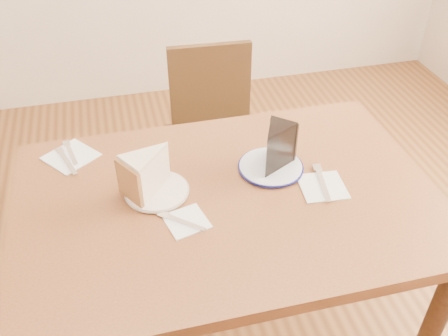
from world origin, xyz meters
TOP-DOWN VIEW (x-y plane):
  - table at (0.00, 0.00)m, footprint 1.20×0.80m
  - chair_far at (0.13, 0.69)m, footprint 0.43×0.43m
  - plate_cream at (-0.19, 0.06)m, footprint 0.18×0.18m
  - plate_navy at (0.16, 0.09)m, footprint 0.19×0.19m
  - carrot_cake at (-0.20, 0.07)m, footprint 0.17×0.15m
  - chocolate_cake at (0.16, 0.08)m, footprint 0.14×0.15m
  - napkin_cream at (-0.13, -0.08)m, footprint 0.13×0.13m
  - napkin_navy at (0.28, -0.03)m, footprint 0.14×0.14m
  - napkin_spare at (-0.43, 0.30)m, footprint 0.19×0.19m
  - fork_cream at (-0.15, -0.08)m, footprint 0.11×0.10m
  - knife_navy at (0.28, -0.02)m, footprint 0.05×0.17m
  - fork_spare at (-0.43, 0.31)m, footprint 0.05×0.14m
  - knife_spare at (-0.44, 0.27)m, footprint 0.07×0.16m

SIDE VIEW (x-z plane):
  - chair_far at x=0.13m, z-range 0.05..0.88m
  - table at x=0.00m, z-range 0.28..1.03m
  - napkin_cream at x=-0.13m, z-range 0.75..0.75m
  - napkin_navy at x=0.28m, z-range 0.75..0.75m
  - napkin_spare at x=-0.43m, z-range 0.75..0.75m
  - plate_cream at x=-0.19m, z-range 0.75..0.76m
  - plate_navy at x=0.16m, z-range 0.75..0.76m
  - fork_cream at x=-0.15m, z-range 0.75..0.76m
  - knife_navy at x=0.28m, z-range 0.75..0.76m
  - fork_spare at x=-0.43m, z-range 0.75..0.76m
  - knife_spare at x=-0.44m, z-range 0.75..0.76m
  - carrot_cake at x=-0.20m, z-range 0.76..0.87m
  - chocolate_cake at x=0.16m, z-range 0.76..0.89m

